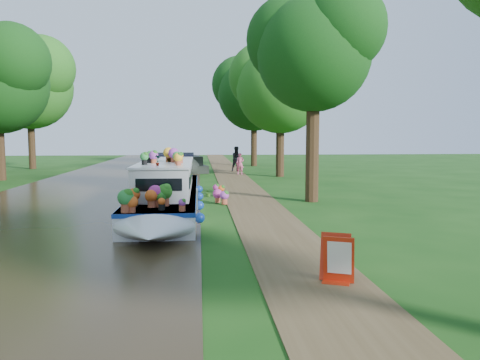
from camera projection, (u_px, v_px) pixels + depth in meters
name	position (u px, v px, depth m)	size (l,w,h in m)	color
ground	(228.00, 215.00, 16.87)	(100.00, 100.00, 0.00)	#133C0F
canal_water	(57.00, 217.00, 16.35)	(10.00, 100.00, 0.02)	black
towpath	(261.00, 214.00, 16.98)	(2.20, 100.00, 0.03)	#4A3A22
plant_boat	(167.00, 189.00, 17.60)	(2.29, 13.52, 2.23)	silver
tree_near_overhang	(313.00, 46.00, 19.60)	(5.52, 5.28, 8.99)	black
tree_near_mid	(280.00, 82.00, 31.59)	(6.90, 6.60, 9.40)	black
tree_near_far	(254.00, 88.00, 42.40)	(7.59, 7.26, 10.30)	black
tree_far_d	(29.00, 80.00, 38.74)	(8.05, 7.70, 10.85)	black
second_boat	(190.00, 165.00, 36.18)	(2.88, 6.63, 1.23)	black
sandwich_board	(337.00, 261.00, 9.02)	(0.64, 0.66, 0.93)	red
pedestrian_pink	(240.00, 164.00, 33.56)	(0.56, 0.37, 1.53)	#E55E93
pedestrian_dark	(237.00, 159.00, 36.13)	(0.94, 0.73, 1.94)	black
verge_plant	(209.00, 193.00, 21.76)	(0.34, 0.29, 0.38)	#305F1C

